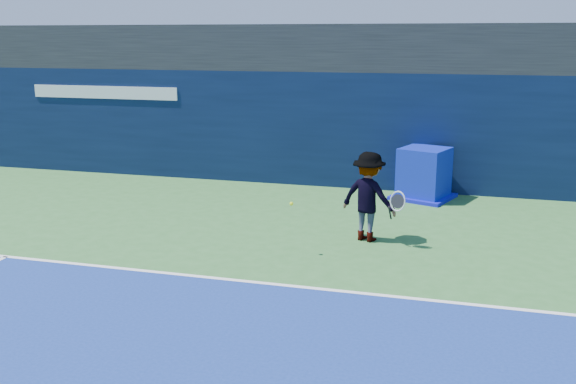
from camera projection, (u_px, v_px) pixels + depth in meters
name	position (u px, v px, depth m)	size (l,w,h in m)	color
ground	(196.00, 377.00, 7.54)	(80.00, 80.00, 0.00)	#326A30
baseline	(270.00, 284.00, 10.35)	(24.00, 0.10, 0.01)	white
stadium_band	(359.00, 47.00, 17.47)	(36.00, 3.00, 1.20)	black
back_wall_assembly	(351.00, 129.00, 17.03)	(36.00, 1.03, 3.00)	black
equipment_cart	(424.00, 175.00, 15.72)	(1.68, 1.68, 1.26)	#0B199E
tennis_player	(369.00, 197.00, 12.41)	(1.39, 0.99, 1.75)	silver
tennis_ball	(291.00, 204.00, 11.53)	(0.07, 0.07, 0.07)	#CCDB18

